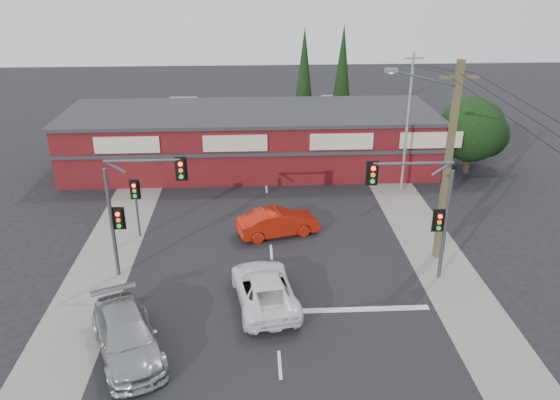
{
  "coord_description": "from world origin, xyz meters",
  "views": [
    {
      "loc": [
        -0.84,
        -21.23,
        14.01
      ],
      "look_at": [
        0.42,
        3.0,
        3.35
      ],
      "focal_mm": 35.0,
      "sensor_mm": 36.0,
      "label": 1
    }
  ],
  "objects_px": {
    "white_suv": "(264,288)",
    "shop_building": "(251,139)",
    "utility_pole": "(446,158)",
    "red_sedan": "(278,222)",
    "silver_suv": "(127,336)"
  },
  "relations": [
    {
      "from": "utility_pole",
      "to": "white_suv",
      "type": "bearing_deg",
      "value": -157.17
    },
    {
      "from": "red_sedan",
      "to": "silver_suv",
      "type": "bearing_deg",
      "value": 131.49
    },
    {
      "from": "silver_suv",
      "to": "utility_pole",
      "type": "bearing_deg",
      "value": 3.44
    },
    {
      "from": "silver_suv",
      "to": "shop_building",
      "type": "relative_size",
      "value": 0.2
    },
    {
      "from": "shop_building",
      "to": "utility_pole",
      "type": "bearing_deg",
      "value": -56.24
    },
    {
      "from": "white_suv",
      "to": "shop_building",
      "type": "bearing_deg",
      "value": -97.35
    },
    {
      "from": "shop_building",
      "to": "utility_pole",
      "type": "relative_size",
      "value": 2.73
    },
    {
      "from": "silver_suv",
      "to": "utility_pole",
      "type": "distance_m",
      "value": 16.44
    },
    {
      "from": "red_sedan",
      "to": "utility_pole",
      "type": "distance_m",
      "value": 9.62
    },
    {
      "from": "shop_building",
      "to": "utility_pole",
      "type": "distance_m",
      "value": 17.15
    },
    {
      "from": "silver_suv",
      "to": "red_sedan",
      "type": "height_order",
      "value": "silver_suv"
    },
    {
      "from": "silver_suv",
      "to": "white_suv",
      "type": "bearing_deg",
      "value": 7.95
    },
    {
      "from": "utility_pole",
      "to": "silver_suv",
      "type": "bearing_deg",
      "value": -154.24
    },
    {
      "from": "red_sedan",
      "to": "shop_building",
      "type": "height_order",
      "value": "shop_building"
    },
    {
      "from": "white_suv",
      "to": "shop_building",
      "type": "xyz_separation_m",
      "value": [
        -0.52,
        17.72,
        1.39
      ]
    }
  ]
}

